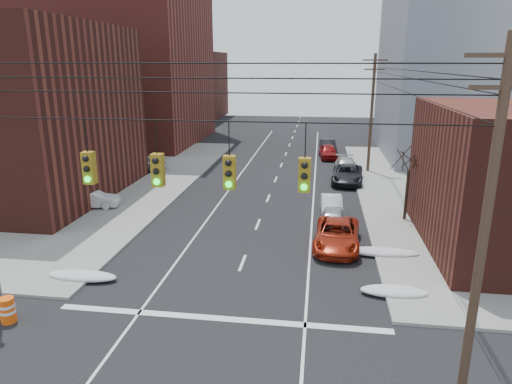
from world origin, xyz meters
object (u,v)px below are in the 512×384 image
(red_pickup, at_px, (337,235))
(lot_car_b, at_px, (139,163))
(construction_barrel, at_px, (8,310))
(parked_car_b, at_px, (332,206))
(lot_car_a, at_px, (92,199))
(parked_car_c, at_px, (347,174))
(parked_car_d, at_px, (346,166))
(parked_car_a, at_px, (333,221))
(parked_car_f, at_px, (328,146))
(lot_car_d, at_px, (86,175))
(parked_car_e, at_px, (328,152))
(lot_car_c, at_px, (44,187))

(red_pickup, bearing_deg, lot_car_b, 142.45)
(construction_barrel, bearing_deg, parked_car_b, 49.54)
(red_pickup, distance_m, lot_car_a, 17.81)
(parked_car_c, distance_m, parked_car_d, 3.43)
(red_pickup, distance_m, lot_car_b, 24.35)
(parked_car_a, xyz_separation_m, construction_barrel, (-13.30, -12.42, -0.14))
(parked_car_f, xyz_separation_m, lot_car_d, (-20.94, -17.62, 0.08))
(parked_car_e, relative_size, construction_barrel, 4.16)
(lot_car_c, bearing_deg, parked_car_f, -65.32)
(parked_car_e, xyz_separation_m, lot_car_c, (-22.27, -18.14, 0.03))
(lot_car_c, relative_size, construction_barrel, 4.11)
(red_pickup, height_order, lot_car_d, same)
(parked_car_c, distance_m, lot_car_d, 22.75)
(parked_car_b, xyz_separation_m, lot_car_d, (-20.94, 5.36, 0.17))
(parked_car_e, bearing_deg, parked_car_d, -82.43)
(parked_car_c, relative_size, lot_car_b, 1.03)
(parked_car_c, relative_size, parked_car_e, 1.25)
(parked_car_b, height_order, lot_car_d, lot_car_d)
(lot_car_d, relative_size, construction_barrel, 3.70)
(lot_car_b, bearing_deg, red_pickup, -143.02)
(parked_car_b, xyz_separation_m, construction_barrel, (-13.30, -15.59, -0.11))
(lot_car_c, bearing_deg, lot_car_d, -37.81)
(parked_car_b, relative_size, lot_car_a, 1.05)
(red_pickup, xyz_separation_m, parked_car_e, (-0.19, 25.22, 0.01))
(parked_car_e, bearing_deg, construction_barrel, -116.03)
(parked_car_b, height_order, parked_car_c, parked_car_c)
(parked_car_b, xyz_separation_m, lot_car_c, (-22.27, 1.31, 0.13))
(parked_car_d, xyz_separation_m, lot_car_a, (-18.62, -13.59, 0.04))
(red_pickup, xyz_separation_m, parked_car_f, (-0.19, 28.75, -0.00))
(parked_car_b, xyz_separation_m, parked_car_f, (0.00, 22.97, 0.09))
(lot_car_d, bearing_deg, parked_car_c, -104.04)
(parked_car_a, bearing_deg, red_pickup, -82.19)
(parked_car_b, relative_size, parked_car_e, 0.90)
(lot_car_a, bearing_deg, parked_car_a, -108.73)
(parked_car_c, bearing_deg, red_pickup, -90.81)
(parked_car_f, bearing_deg, lot_car_c, -142.34)
(lot_car_c, bearing_deg, parked_car_c, -91.66)
(parked_car_a, xyz_separation_m, parked_car_b, (0.00, 3.18, -0.03))
(lot_car_d, bearing_deg, parked_car_f, -73.12)
(parked_car_a, bearing_deg, lot_car_d, 161.43)
(lot_car_b, bearing_deg, parked_car_a, -138.38)
(parked_car_a, bearing_deg, lot_car_c, 172.23)
(parked_car_a, xyz_separation_m, parked_car_f, (0.00, 26.15, 0.06))
(lot_car_a, distance_m, lot_car_b, 11.52)
(parked_car_d, height_order, lot_car_d, lot_car_d)
(parked_car_a, height_order, lot_car_d, lot_car_d)
(red_pickup, relative_size, lot_car_a, 1.42)
(lot_car_c, xyz_separation_m, construction_barrel, (8.97, -16.90, -0.24))
(parked_car_c, xyz_separation_m, lot_car_c, (-23.80, -7.67, 0.01))
(lot_car_a, height_order, lot_car_d, lot_car_d)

